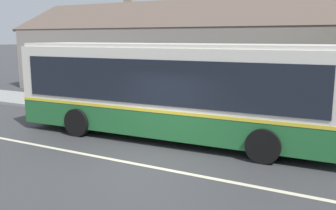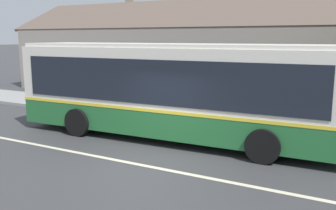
{
  "view_description": "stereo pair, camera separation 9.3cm",
  "coord_description": "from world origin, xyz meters",
  "px_view_note": "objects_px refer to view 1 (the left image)",
  "views": [
    {
      "loc": [
        5.38,
        -8.36,
        3.5
      ],
      "look_at": [
        -0.54,
        2.52,
        1.25
      ],
      "focal_mm": 40.0,
      "sensor_mm": 36.0,
      "label": 1
    },
    {
      "loc": [
        5.47,
        -8.31,
        3.5
      ],
      "look_at": [
        -0.54,
        2.52,
        1.25
      ],
      "focal_mm": 40.0,
      "sensor_mm": 36.0,
      "label": 2
    }
  ],
  "objects_px": {
    "bench_down_street": "(182,105)",
    "bike_rack": "(56,90)",
    "transit_bus": "(171,88)",
    "bench_by_building": "(88,99)"
  },
  "relations": [
    {
      "from": "transit_bus",
      "to": "bench_down_street",
      "type": "height_order",
      "value": "transit_bus"
    },
    {
      "from": "transit_bus",
      "to": "bike_rack",
      "type": "relative_size",
      "value": 9.88
    },
    {
      "from": "transit_bus",
      "to": "bench_by_building",
      "type": "xyz_separation_m",
      "value": [
        -5.99,
        2.62,
        -1.2
      ]
    },
    {
      "from": "bike_rack",
      "to": "transit_bus",
      "type": "bearing_deg",
      "value": -20.79
    },
    {
      "from": "transit_bus",
      "to": "bench_by_building",
      "type": "distance_m",
      "value": 6.65
    },
    {
      "from": "bench_down_street",
      "to": "bike_rack",
      "type": "height_order",
      "value": "bench_down_street"
    },
    {
      "from": "transit_bus",
      "to": "bike_rack",
      "type": "distance_m",
      "value": 9.51
    },
    {
      "from": "transit_bus",
      "to": "bike_rack",
      "type": "xyz_separation_m",
      "value": [
        -8.83,
        3.35,
        -1.08
      ]
    },
    {
      "from": "bench_down_street",
      "to": "bike_rack",
      "type": "relative_size",
      "value": 1.54
    },
    {
      "from": "bench_by_building",
      "to": "bench_down_street",
      "type": "height_order",
      "value": "same"
    }
  ]
}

